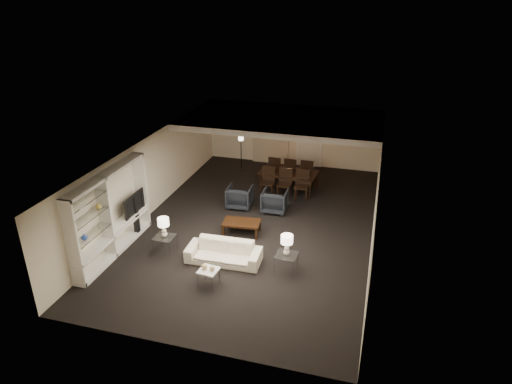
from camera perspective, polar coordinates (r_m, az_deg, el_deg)
The scene contains 35 objects.
floor at distance 14.18m, azimuth 0.00°, elevation -4.05°, with size 11.00×11.00×0.00m, color black.
ceiling at distance 13.18m, azimuth 0.00°, elevation 5.55°, with size 7.00×11.00×0.02m, color silver.
wall_back at distance 18.66m, azimuth 4.61°, elevation 7.13°, with size 7.00×0.02×2.50m, color beige.
wall_front at distance 9.16m, azimuth -9.58°, elevation -12.89°, with size 7.00×0.02×2.50m, color beige.
wall_left at distance 14.89m, azimuth -13.09°, elevation 2.03°, with size 0.02×11.00×2.50m, color beige.
wall_right at distance 13.21m, azimuth 14.78°, elevation -1.10°, with size 0.02×11.00×2.50m, color beige.
ceiling_soffit at distance 16.46m, azimuth 3.34°, elevation 8.99°, with size 7.00×4.00×0.20m, color silver.
curtains at distance 18.79m, azimuth 1.84°, elevation 7.16°, with size 1.50×0.12×2.40m, color beige.
door at distance 18.58m, azimuth 6.69°, elevation 6.32°, with size 0.90×0.05×2.10m, color silver.
painting at distance 18.27m, azimuth 11.13°, elevation 7.36°, with size 0.95×0.04×0.65m, color #142D38.
media_unit at distance 12.82m, azimuth -17.68°, elevation -2.66°, with size 0.38×3.40×2.35m, color white, non-canonical shape.
pendant_light at distance 16.54m, azimuth 4.32°, elevation 7.30°, with size 0.52×0.52×0.24m, color #D8591E.
sofa at distance 12.24m, azimuth -4.07°, elevation -7.54°, with size 1.98×0.78×0.58m, color beige.
coffee_table at distance 13.60m, azimuth -1.81°, elevation -4.47°, with size 1.09×0.64×0.39m, color black, non-canonical shape.
armchair_left at distance 15.13m, azimuth -2.07°, elevation -0.60°, with size 0.79×0.81×0.74m, color black.
armchair_right at distance 14.84m, azimuth 2.35°, elevation -1.13°, with size 0.79×0.81×0.74m, color black.
side_table_left at distance 12.87m, azimuth -11.26°, elevation -6.47°, with size 0.54×0.54×0.51m, color white, non-canonical shape.
side_table_right at distance 11.87m, azimuth 3.79°, elevation -8.86°, with size 0.54×0.54×0.51m, color white, non-canonical shape.
table_lamp_left at distance 12.61m, azimuth -11.46°, elevation -4.38°, with size 0.31×0.31×0.56m, color beige, non-canonical shape.
table_lamp_right at distance 11.59m, azimuth 3.87°, elevation -6.64°, with size 0.31×0.31×0.56m, color #ECE1C7, non-canonical shape.
marble_table at distance 11.42m, azimuth -5.92°, elevation -10.60°, with size 0.45×0.45×0.45m, color white, non-canonical shape.
gold_gourd_a at distance 11.29m, azimuth -6.46°, elevation -9.26°, with size 0.15×0.15×0.15m, color tan.
gold_gourd_b at distance 11.23m, azimuth -5.50°, elevation -9.47°, with size 0.13×0.13×0.13m, color tan.
television at distance 13.59m, azimuth -15.34°, elevation -1.37°, with size 0.14×1.03×0.59m, color black.
vase_blue at distance 11.98m, azimuth -20.69°, elevation -5.25°, with size 0.16×0.16×0.17m, color #294CB5.
vase_amber at distance 12.28m, azimuth -19.11°, elevation -1.66°, with size 0.16×0.16×0.16m, color gold.
floor_speaker at distance 13.76m, azimuth -14.80°, elevation -2.95°, with size 0.14×0.14×1.24m, color black.
dining_table at distance 16.39m, azimuth 4.02°, elevation 1.32°, with size 2.01×1.12×0.71m, color black.
chair_nl at distance 15.86m, azimuth 1.43°, elevation 1.23°, with size 0.49×0.49×1.05m, color black, non-canonical shape.
chair_nm at distance 15.73m, azimuth 3.55°, elevation 1.00°, with size 0.49×0.49×1.05m, color black, non-canonical shape.
chair_nr at distance 15.63m, azimuth 5.70°, elevation 0.76°, with size 0.49×0.49×1.05m, color black, non-canonical shape.
chair_fl at distance 17.03m, azimuth 2.52°, elevation 2.89°, with size 0.49×0.49×1.05m, color black, non-canonical shape.
chair_fm at distance 16.91m, azimuth 4.50°, elevation 2.68°, with size 0.49×0.49×1.05m, color black, non-canonical shape.
chair_fr at distance 16.82m, azimuth 6.50°, elevation 2.47°, with size 0.49×0.49×1.05m, color black, non-canonical shape.
floor_lamp at distance 18.18m, azimuth -1.88°, elevation 4.92°, with size 0.20×0.20×1.42m, color black, non-canonical shape.
Camera 1 is at (3.37, -12.02, 6.74)m, focal length 32.00 mm.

